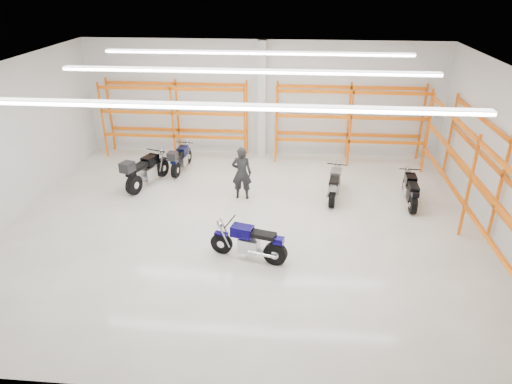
# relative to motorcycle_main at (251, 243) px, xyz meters

# --- Properties ---
(ground) EXTENTS (14.00, 14.00, 0.00)m
(ground) POSITION_rel_motorcycle_main_xyz_m (-0.31, 1.73, -0.48)
(ground) COLOR beige
(ground) RESTS_ON ground
(room_shell) EXTENTS (14.02, 12.02, 4.51)m
(room_shell) POSITION_rel_motorcycle_main_xyz_m (-0.31, 1.75, 2.80)
(room_shell) COLOR silver
(room_shell) RESTS_ON ground
(motorcycle_main) EXTENTS (2.06, 0.87, 1.03)m
(motorcycle_main) POSITION_rel_motorcycle_main_xyz_m (0.00, 0.00, 0.00)
(motorcycle_main) COLOR black
(motorcycle_main) RESTS_ON ground
(motorcycle_back_a) EXTENTS (1.13, 2.32, 1.22)m
(motorcycle_back_a) POSITION_rel_motorcycle_main_xyz_m (-4.09, 4.08, 0.10)
(motorcycle_back_a) COLOR black
(motorcycle_back_a) RESTS_ON ground
(motorcycle_back_b) EXTENTS (0.64, 2.03, 1.04)m
(motorcycle_back_b) POSITION_rel_motorcycle_main_xyz_m (-3.19, 5.49, 0.02)
(motorcycle_back_b) COLOR black
(motorcycle_back_b) RESTS_ON ground
(motorcycle_back_c) EXTENTS (0.74, 2.04, 1.00)m
(motorcycle_back_c) POSITION_rel_motorcycle_main_xyz_m (2.36, 3.76, -0.01)
(motorcycle_back_c) COLOR black
(motorcycle_back_c) RESTS_ON ground
(motorcycle_back_d) EXTENTS (0.67, 2.02, 0.99)m
(motorcycle_back_d) POSITION_rel_motorcycle_main_xyz_m (4.75, 3.56, -0.02)
(motorcycle_back_d) COLOR black
(motorcycle_back_d) RESTS_ON ground
(standing_man) EXTENTS (0.65, 0.43, 1.78)m
(standing_man) POSITION_rel_motorcycle_main_xyz_m (-0.66, 3.53, 0.41)
(standing_man) COLOR black
(standing_man) RESTS_ON ground
(structural_column) EXTENTS (0.32, 0.32, 4.50)m
(structural_column) POSITION_rel_motorcycle_main_xyz_m (-0.31, 7.55, 1.77)
(structural_column) COLOR white
(structural_column) RESTS_ON ground
(pallet_racking_back_left) EXTENTS (5.67, 0.87, 3.00)m
(pallet_racking_back_left) POSITION_rel_motorcycle_main_xyz_m (-3.71, 7.21, 1.30)
(pallet_racking_back_left) COLOR #FF6900
(pallet_racking_back_left) RESTS_ON ground
(pallet_racking_back_right) EXTENTS (5.67, 0.87, 3.00)m
(pallet_racking_back_right) POSITION_rel_motorcycle_main_xyz_m (3.09, 7.21, 1.30)
(pallet_racking_back_right) COLOR #FF6900
(pallet_racking_back_right) RESTS_ON ground
(pallet_racking_side) EXTENTS (0.87, 9.07, 3.00)m
(pallet_racking_side) POSITION_rel_motorcycle_main_xyz_m (6.17, 1.73, 1.33)
(pallet_racking_side) COLOR #FF6900
(pallet_racking_side) RESTS_ON ground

